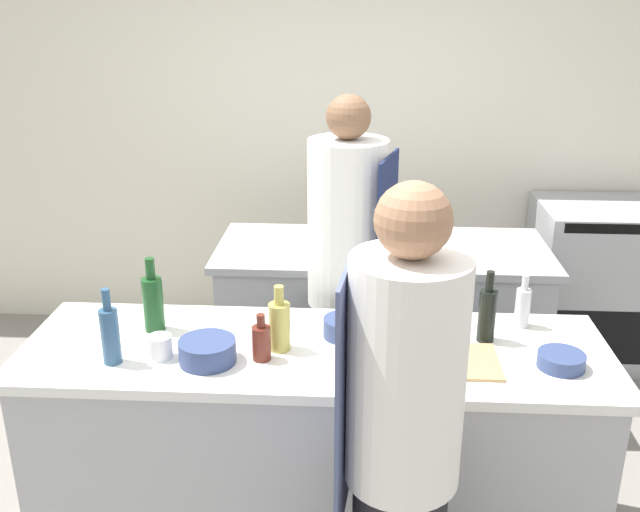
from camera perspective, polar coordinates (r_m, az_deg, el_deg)
wall_back at (r=4.68m, az=1.33°, el=10.44°), size 8.00×0.06×2.80m
prep_counter at (r=3.05m, az=-0.41°, el=-14.86°), size 2.31×0.72×0.91m
pass_counter at (r=4.06m, az=4.83°, el=-5.30°), size 1.80×0.75×0.91m
oven_range at (r=4.80m, az=21.08°, el=-1.97°), size 0.76×0.66×1.00m
chef_at_prep_near at (r=2.29m, az=6.49°, el=-15.55°), size 0.38×0.36×1.75m
chef_at_stove at (r=3.37m, az=2.17°, el=-2.44°), size 0.41×0.40×1.80m
bottle_olive_oil at (r=3.05m, az=15.91°, el=-3.88°), size 0.06×0.06×0.23m
bottle_vinegar at (r=2.70m, az=-4.71°, el=-6.84°), size 0.07×0.07×0.19m
bottle_wine at (r=2.88m, az=13.22°, el=-4.51°), size 0.07×0.07×0.30m
bottle_cooking_oil at (r=2.76m, az=-16.44°, el=-5.99°), size 0.07×0.07×0.30m
bottle_sauce at (r=2.75m, az=-3.26°, el=-5.49°), size 0.08×0.08×0.26m
bottle_water at (r=2.97m, az=-13.21°, el=-3.59°), size 0.08×0.08×0.31m
bowl_mixing_large at (r=2.80m, az=18.74°, el=-7.92°), size 0.17×0.17×0.06m
bowl_prep_small at (r=2.87m, az=1.96°, el=-5.72°), size 0.17×0.17×0.08m
bowl_ceramic_blue at (r=2.72m, az=-9.00°, el=-7.53°), size 0.21×0.21×0.09m
cup at (r=2.78m, az=-12.66°, el=-7.09°), size 0.09×0.09×0.09m
cutting_board at (r=2.74m, az=10.44°, el=-8.25°), size 0.36×0.28×0.01m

